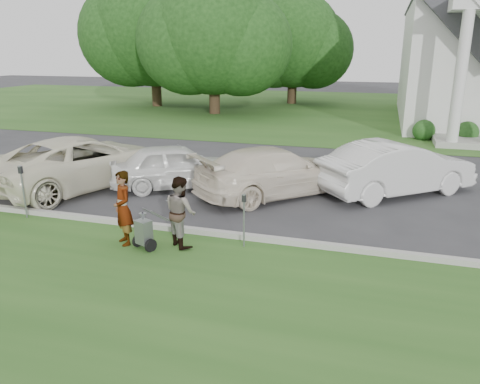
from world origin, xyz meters
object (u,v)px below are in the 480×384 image
at_px(car_c, 275,172).
at_px(car_d, 396,168).
at_px(car_b, 177,166).
at_px(parking_meter_near, 244,214).
at_px(tree_back, 293,45).
at_px(tree_far, 153,31).
at_px(person_left, 123,209).
at_px(parking_meter_far, 23,185).
at_px(person_right, 181,212).
at_px(car_a, 83,162).
at_px(striping_cart, 144,233).
at_px(tree_left, 213,38).

height_order(car_c, car_d, car_d).
relative_size(car_b, car_c, 0.83).
bearing_deg(parking_meter_near, tree_back, 98.82).
height_order(tree_far, person_left, tree_far).
relative_size(tree_back, car_c, 1.86).
distance_m(tree_far, parking_meter_near, 29.26).
bearing_deg(parking_meter_far, person_right, -5.65).
relative_size(tree_far, car_c, 2.25).
bearing_deg(car_a, tree_far, -48.25).
relative_size(tree_far, striping_cart, 10.65).
relative_size(striping_cart, car_a, 0.18).
height_order(car_a, car_c, car_a).
bearing_deg(striping_cart, car_c, 91.84).
bearing_deg(car_b, car_d, -108.59).
bearing_deg(tree_left, car_c, -64.61).
height_order(tree_far, car_b, tree_far).
bearing_deg(tree_back, tree_far, -153.44).
bearing_deg(parking_meter_far, tree_back, 87.04).
xyz_separation_m(tree_left, car_d, (12.01, -16.47, -4.28)).
xyz_separation_m(person_left, parking_meter_far, (-3.46, 0.78, 0.04)).
xyz_separation_m(tree_far, car_c, (14.40, -20.69, -4.94)).
relative_size(person_left, person_right, 1.06).
bearing_deg(person_right, parking_meter_near, -127.04).
height_order(striping_cart, parking_meter_far, parking_meter_far).
distance_m(tree_far, striping_cart, 29.01).
height_order(person_left, car_c, person_left).
bearing_deg(tree_left, tree_far, 153.44).
distance_m(tree_left, parking_meter_near, 23.90).
height_order(parking_meter_far, car_d, car_d).
bearing_deg(person_left, tree_far, 156.97).
bearing_deg(car_c, person_left, 105.30).
relative_size(parking_meter_near, car_b, 0.30).
distance_m(tree_back, car_a, 26.94).
relative_size(tree_left, person_right, 6.46).
xyz_separation_m(car_a, car_d, (9.85, 2.13, -0.01)).
bearing_deg(car_d, tree_left, -3.70).
xyz_separation_m(person_right, car_a, (-5.07, 3.59, 0.02)).
bearing_deg(parking_meter_near, car_b, 130.81).
bearing_deg(car_c, tree_left, -22.10).
distance_m(tree_left, striping_cart, 24.02).
height_order(striping_cart, car_a, car_a).
distance_m(person_left, car_b, 4.74).
bearing_deg(person_left, tree_back, 135.51).
xyz_separation_m(striping_cart, person_right, (0.72, 0.45, 0.42)).
distance_m(tree_far, person_right, 28.86).
bearing_deg(car_c, parking_meter_near, 135.78).
bearing_deg(striping_cart, person_right, 54.92).
bearing_deg(car_d, tree_far, 2.97).
relative_size(parking_meter_near, car_d, 0.25).
distance_m(tree_left, car_a, 19.20).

